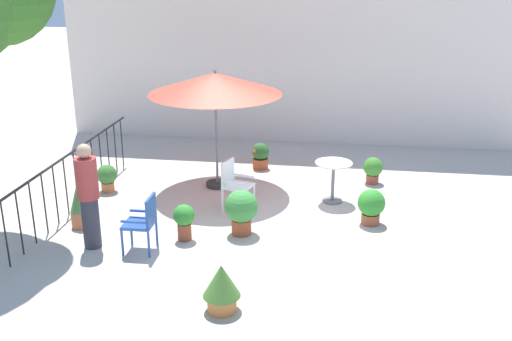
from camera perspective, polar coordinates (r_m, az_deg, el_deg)
name	(u,v)px	position (r m, az deg, el deg)	size (l,w,h in m)	color
ground_plane	(255,221)	(9.83, -0.08, -4.88)	(60.00, 60.00, 0.00)	beige
villa_facade	(286,30)	(13.87, 2.94, 13.38)	(10.52, 0.30, 5.21)	silver
terrace_railing	(70,173)	(10.49, -17.55, -0.21)	(0.03, 5.25, 1.01)	black
patio_umbrella_0	(215,84)	(10.82, -3.96, 8.34)	(2.45, 2.45, 2.25)	#2D2D2D
cafe_table_0	(333,175)	(10.51, 7.47, -0.40)	(0.66, 0.66, 0.74)	white
patio_chair_0	(144,220)	(8.79, -10.80, -4.70)	(0.44, 0.45, 0.87)	#274E9C
patio_chair_1	(234,182)	(10.01, -2.12, -1.11)	(0.54, 0.54, 0.91)	white
potted_plant_0	(80,203)	(9.87, -16.64, -3.05)	(0.33, 0.33, 0.83)	#C26C46
potted_plant_1	(371,205)	(9.78, 11.07, -3.32)	(0.45, 0.45, 0.59)	#9E5234
potted_plant_2	(184,219)	(9.11, -6.96, -4.70)	(0.33, 0.33, 0.58)	brown
potted_plant_3	(107,177)	(11.32, -14.20, -0.58)	(0.37, 0.37, 0.52)	#BE6F42
potted_plant_4	(222,286)	(7.29, -3.35, -11.06)	(0.47, 0.47, 0.63)	#BF7439
potted_plant_5	(241,209)	(9.21, -1.42, -3.77)	(0.52, 0.52, 0.73)	#A0492B
potted_plant_6	(373,169)	(11.61, 11.23, 0.16)	(0.38, 0.38, 0.52)	brown
potted_plant_7	(260,155)	(12.24, 0.43, 1.50)	(0.36, 0.36, 0.55)	#A64E2A
standing_person	(88,195)	(8.98, -15.89, -2.31)	(0.43, 0.43, 1.62)	#33333D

